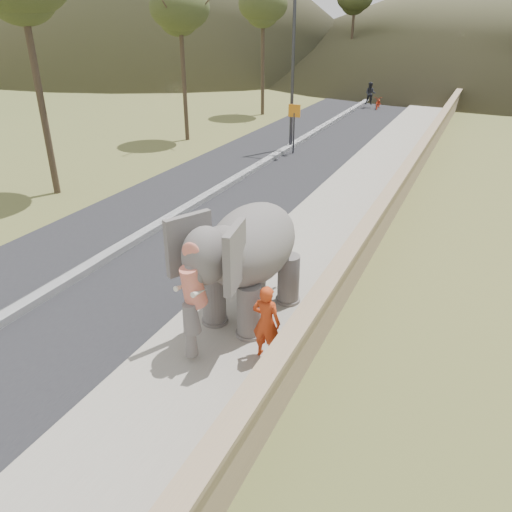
# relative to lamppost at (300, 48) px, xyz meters

# --- Properties ---
(ground) EXTENTS (160.00, 160.00, 0.00)m
(ground) POSITION_rel_lamppost_xyz_m (4.69, -15.26, -4.87)
(ground) COLOR olive
(ground) RESTS_ON ground
(road) EXTENTS (7.00, 120.00, 0.03)m
(road) POSITION_rel_lamppost_xyz_m (-0.31, -5.26, -4.86)
(road) COLOR black
(road) RESTS_ON ground
(median) EXTENTS (0.35, 120.00, 0.22)m
(median) POSITION_rel_lamppost_xyz_m (-0.31, -5.26, -4.76)
(median) COLOR black
(median) RESTS_ON ground
(walkway) EXTENTS (3.00, 120.00, 0.15)m
(walkway) POSITION_rel_lamppost_xyz_m (4.69, -5.26, -4.80)
(walkway) COLOR #9E9687
(walkway) RESTS_ON ground
(parapet) EXTENTS (0.30, 120.00, 1.10)m
(parapet) POSITION_rel_lamppost_xyz_m (6.34, -5.26, -4.32)
(parapet) COLOR tan
(parapet) RESTS_ON ground
(lamppost) EXTENTS (1.76, 0.36, 8.00)m
(lamppost) POSITION_rel_lamppost_xyz_m (0.00, 0.00, 0.00)
(lamppost) COLOR #333238
(lamppost) RESTS_ON ground
(signboard) EXTENTS (0.60, 0.08, 2.40)m
(signboard) POSITION_rel_lamppost_xyz_m (0.19, -0.93, -3.23)
(signboard) COLOR #2D2D33
(signboard) RESTS_ON ground
(elephant_and_man) EXTENTS (2.41, 3.89, 2.65)m
(elephant_and_man) POSITION_rel_lamppost_xyz_m (4.71, -15.35, -3.41)
(elephant_and_man) COLOR slate
(elephant_and_man) RESTS_ON ground
(motorcyclist) EXTENTS (1.41, 1.72, 1.84)m
(motorcyclist) POSITION_rel_lamppost_xyz_m (0.85, 14.12, -4.15)
(motorcyclist) COLOR maroon
(motorcyclist) RESTS_ON ground
(trees) EXTENTS (47.05, 44.76, 9.37)m
(trees) POSITION_rel_lamppost_xyz_m (6.12, 13.29, -0.78)
(trees) COLOR #473828
(trees) RESTS_ON ground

